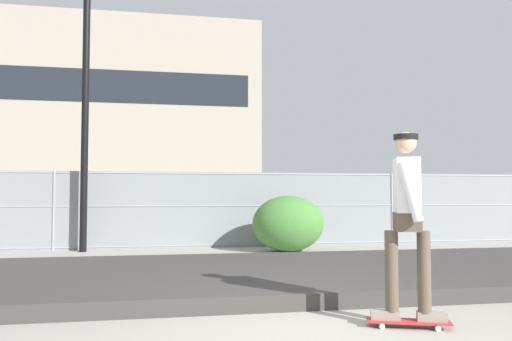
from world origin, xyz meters
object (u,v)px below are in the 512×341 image
(street_lamp, at_px, (86,72))
(parked_car_near, at_px, (10,211))
(skateboard, at_px, (408,322))
(parked_car_far, at_px, (404,209))
(shrub_left, at_px, (288,224))
(parked_car_mid, at_px, (237,209))
(skater, at_px, (407,212))

(street_lamp, height_order, parked_car_near, street_lamp)
(skateboard, bearing_deg, parked_car_far, 63.12)
(street_lamp, height_order, shrub_left, street_lamp)
(parked_car_mid, relative_size, parked_car_far, 0.99)
(parked_car_mid, distance_m, parked_car_far, 5.40)
(parked_car_mid, height_order, parked_car_far, same)
(skater, bearing_deg, parked_car_mid, 90.92)
(skater, bearing_deg, street_lamp, 120.33)
(street_lamp, distance_m, parked_car_mid, 6.30)
(skateboard, xyz_separation_m, parked_car_mid, (-0.17, 10.74, 0.78))
(skateboard, relative_size, shrub_left, 0.50)
(skater, relative_size, street_lamp, 0.28)
(shrub_left, bearing_deg, skater, -93.42)
(skateboard, distance_m, street_lamp, 9.29)
(skateboard, height_order, parked_car_far, parked_car_far)
(skater, distance_m, parked_car_near, 12.16)
(skateboard, relative_size, parked_car_near, 0.19)
(parked_car_near, height_order, parked_car_far, same)
(skateboard, relative_size, parked_car_mid, 0.19)
(skater, bearing_deg, parked_car_far, 63.12)
(parked_car_near, bearing_deg, parked_car_far, 0.45)
(parked_car_near, distance_m, shrub_left, 7.99)
(skateboard, bearing_deg, parked_car_mid, 90.92)
(skater, relative_size, parked_car_mid, 0.42)
(parked_car_far, bearing_deg, skater, -116.88)
(skater, distance_m, parked_car_far, 11.52)
(street_lamp, relative_size, parked_car_far, 1.48)
(parked_car_near, bearing_deg, parked_car_mid, 5.00)
(skateboard, xyz_separation_m, skater, (0.00, 0.00, 1.08))
(parked_car_near, height_order, parked_car_mid, same)
(parked_car_mid, bearing_deg, shrub_left, -82.71)
(skateboard, distance_m, skater, 1.08)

